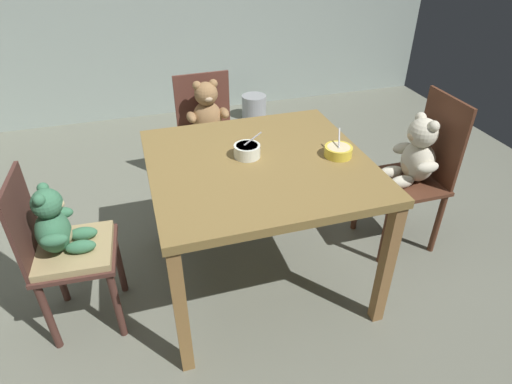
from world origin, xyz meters
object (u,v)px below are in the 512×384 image
object	(u,v)px
dining_table	(259,176)
porridge_bowl_yellow_near_right	(338,151)
teddy_chair_near_right	(416,161)
teddy_chair_far_center	(209,125)
teddy_chair_near_left	(62,240)
porridge_bowl_white_center	(247,151)
metal_pail	(254,107)

from	to	relation	value
dining_table	porridge_bowl_yellow_near_right	size ratio (longest dim) A/B	7.44
teddy_chair_near_right	teddy_chair_far_center	xyz separation A→B (m)	(-1.04, 0.87, -0.02)
teddy_chair_near_left	porridge_bowl_white_center	xyz separation A→B (m)	(0.91, 0.10, 0.27)
dining_table	metal_pail	bearing A→B (deg)	73.98
dining_table	porridge_bowl_yellow_near_right	bearing A→B (deg)	-9.08
teddy_chair_far_center	porridge_bowl_yellow_near_right	size ratio (longest dim) A/B	6.02
dining_table	teddy_chair_near_right	world-z (taller)	teddy_chair_near_right
dining_table	porridge_bowl_white_center	bearing A→B (deg)	124.61
teddy_chair_near_left	teddy_chair_near_right	bearing A→B (deg)	6.57
dining_table	porridge_bowl_yellow_near_right	xyz separation A→B (m)	(0.39, -0.06, 0.11)
teddy_chair_near_left	porridge_bowl_yellow_near_right	size ratio (longest dim) A/B	6.02
porridge_bowl_yellow_near_right	porridge_bowl_white_center	bearing A→B (deg)	164.02
teddy_chair_far_center	metal_pail	size ratio (longest dim) A/B	3.53
porridge_bowl_white_center	dining_table	bearing A→B (deg)	-55.39
teddy_chair_near_right	porridge_bowl_yellow_near_right	distance (m)	0.63
teddy_chair_near_right	porridge_bowl_yellow_near_right	world-z (taller)	teddy_chair_near_right
dining_table	teddy_chair_near_right	xyz separation A→B (m)	(0.97, 0.07, -0.11)
dining_table	teddy_chair_near_right	size ratio (longest dim) A/B	1.13
teddy_chair_near_left	porridge_bowl_white_center	world-z (taller)	porridge_bowl_white_center
teddy_chair_far_center	metal_pail	xyz separation A→B (m)	(0.69, 1.21, -0.43)
teddy_chair_far_center	porridge_bowl_white_center	xyz separation A→B (m)	(0.03, -0.88, 0.24)
porridge_bowl_yellow_near_right	teddy_chair_far_center	bearing A→B (deg)	114.58
teddy_chair_near_right	porridge_bowl_yellow_near_right	xyz separation A→B (m)	(-0.58, -0.13, 0.22)
teddy_chair_near_left	teddy_chair_far_center	xyz separation A→B (m)	(0.88, 0.97, 0.02)
teddy_chair_far_center	porridge_bowl_yellow_near_right	xyz separation A→B (m)	(0.46, -1.00, 0.24)
porridge_bowl_white_center	porridge_bowl_yellow_near_right	bearing A→B (deg)	-15.98
dining_table	porridge_bowl_yellow_near_right	world-z (taller)	porridge_bowl_yellow_near_right
dining_table	teddy_chair_near_left	world-z (taller)	teddy_chair_near_left
teddy_chair_far_center	metal_pail	world-z (taller)	teddy_chair_far_center
teddy_chair_near_right	porridge_bowl_white_center	world-z (taller)	teddy_chair_near_right
porridge_bowl_yellow_near_right	metal_pail	xyz separation A→B (m)	(0.23, 2.21, -0.67)
teddy_chair_near_left	porridge_bowl_yellow_near_right	distance (m)	1.36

